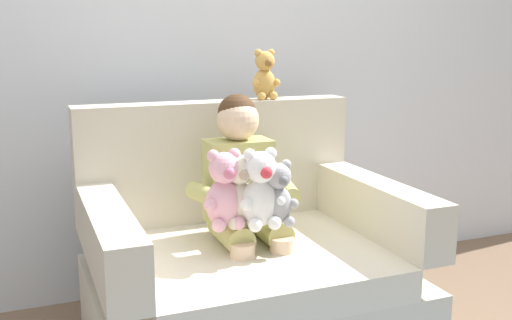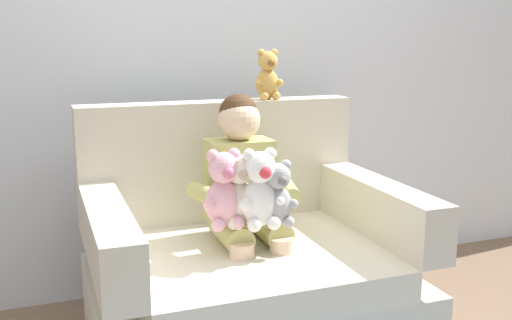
{
  "view_description": "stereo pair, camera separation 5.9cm",
  "coord_description": "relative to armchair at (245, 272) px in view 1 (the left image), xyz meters",
  "views": [
    {
      "loc": [
        -0.8,
        -2.07,
        1.24
      ],
      "look_at": [
        0.01,
        -0.05,
        0.79
      ],
      "focal_mm": 41.77,
      "sensor_mm": 36.0,
      "label": 1
    },
    {
      "loc": [
        -0.75,
        -2.09,
        1.24
      ],
      "look_at": [
        0.01,
        -0.05,
        0.79
      ],
      "focal_mm": 41.77,
      "sensor_mm": 36.0,
      "label": 2
    }
  ],
  "objects": [
    {
      "name": "armchair",
      "position": [
        0.0,
        0.0,
        0.0
      ],
      "size": [
        1.23,
        0.94,
        0.97
      ],
      "color": "beige",
      "rests_on": "ground"
    },
    {
      "name": "plush_cream",
      "position": [
        -0.06,
        -0.11,
        0.37
      ],
      "size": [
        0.17,
        0.14,
        0.28
      ],
      "rotation": [
        0.0,
        0.0,
        0.19
      ],
      "color": "silver",
      "rests_on": "armchair"
    },
    {
      "name": "plush_pink",
      "position": [
        -0.12,
        -0.11,
        0.38
      ],
      "size": [
        0.18,
        0.14,
        0.3
      ],
      "rotation": [
        0.0,
        0.0,
        -0.03
      ],
      "color": "#EAA8BC",
      "rests_on": "armchair"
    },
    {
      "name": "plush_grey",
      "position": [
        0.07,
        -0.17,
        0.36
      ],
      "size": [
        0.15,
        0.12,
        0.25
      ],
      "rotation": [
        0.0,
        0.0,
        0.25
      ],
      "color": "#9E9EA3",
      "rests_on": "armchair"
    },
    {
      "name": "plush_white",
      "position": [
        0.0,
        -0.16,
        0.38
      ],
      "size": [
        0.18,
        0.14,
        0.3
      ],
      "rotation": [
        0.0,
        0.0,
        0.19
      ],
      "color": "white",
      "rests_on": "armchair"
    },
    {
      "name": "plush_honey_on_backrest",
      "position": [
        0.23,
        0.35,
        0.76
      ],
      "size": [
        0.13,
        0.11,
        0.22
      ],
      "rotation": [
        0.0,
        0.0,
        -0.23
      ],
      "color": "gold",
      "rests_on": "armchair"
    },
    {
      "name": "seated_child",
      "position": [
        0.01,
        0.03,
        0.34
      ],
      "size": [
        0.45,
        0.39,
        0.82
      ],
      "rotation": [
        0.0,
        0.0,
        0.05
      ],
      "color": "tan",
      "rests_on": "armchair"
    },
    {
      "name": "back_wall",
      "position": [
        0.0,
        0.71,
        0.99
      ],
      "size": [
        6.0,
        0.1,
        2.6
      ],
      "primitive_type": "cube",
      "color": "silver",
      "rests_on": "ground"
    }
  ]
}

